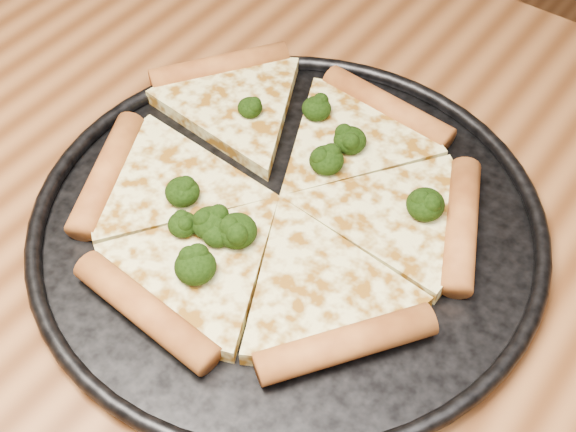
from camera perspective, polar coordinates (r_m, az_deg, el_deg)
The scene contains 4 objects.
dining_table at distance 0.70m, azimuth -3.31°, elevation -8.75°, with size 1.20×0.90×0.75m.
pizza_pan at distance 0.65m, azimuth 0.00°, elevation -0.47°, with size 0.40×0.40×0.02m.
pizza at distance 0.66m, azimuth -0.72°, elevation 1.51°, with size 0.35×0.32×0.02m.
broccoli_florets at distance 0.65m, azimuth -1.23°, elevation 1.41°, with size 0.20×0.22×0.02m.
Camera 1 is at (0.25, -0.28, 1.25)m, focal length 52.42 mm.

